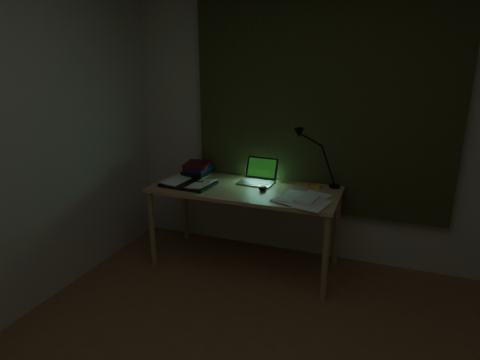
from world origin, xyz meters
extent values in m
cube|color=beige|center=(0.00, 2.00, 1.25)|extent=(3.50, 0.00, 2.50)
cube|color=#30371B|center=(0.00, 1.96, 1.45)|extent=(2.20, 0.06, 2.00)
ellipsoid|color=black|center=(-0.37, 1.57, 0.74)|extent=(0.07, 0.11, 0.04)
cube|color=gold|center=(0.03, 1.80, 0.73)|extent=(0.09, 0.09, 0.02)
cube|color=#E95A74|center=(-0.01, 1.81, 0.73)|extent=(0.10, 0.10, 0.02)
camera|label=1|loc=(0.57, -1.45, 1.76)|focal=30.00mm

